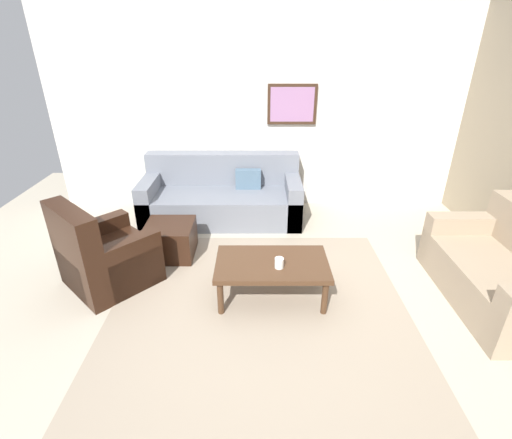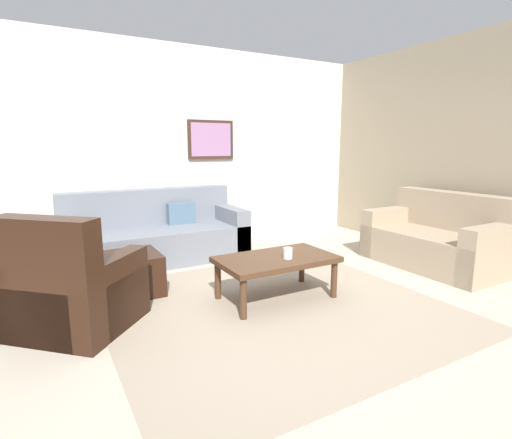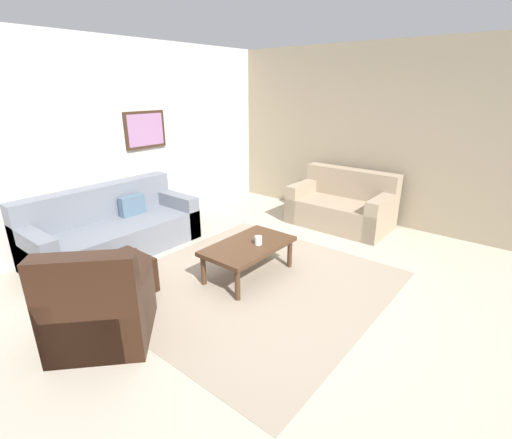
% 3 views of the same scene
% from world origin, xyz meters
% --- Properties ---
extents(ground_plane, '(8.00, 8.00, 0.00)m').
position_xyz_m(ground_plane, '(0.00, 0.00, 0.00)').
color(ground_plane, '#B2A893').
extents(rear_partition, '(6.00, 0.12, 2.80)m').
position_xyz_m(rear_partition, '(0.00, 2.60, 1.40)').
color(rear_partition, silver).
rests_on(rear_partition, ground_plane).
extents(area_rug, '(2.88, 2.76, 0.01)m').
position_xyz_m(area_rug, '(0.00, 0.00, 0.00)').
color(area_rug, gray).
rests_on(area_rug, ground_plane).
extents(couch_main, '(2.21, 0.94, 0.88)m').
position_xyz_m(couch_main, '(-0.51, 2.08, 0.29)').
color(couch_main, slate).
rests_on(couch_main, ground_plane).
extents(couch_loveseat, '(0.91, 1.56, 0.88)m').
position_xyz_m(couch_loveseat, '(2.44, 0.11, 0.30)').
color(couch_loveseat, gray).
rests_on(couch_loveseat, ground_plane).
extents(armchair_leather, '(1.13, 1.13, 0.95)m').
position_xyz_m(armchair_leather, '(-1.62, 0.38, 0.31)').
color(armchair_leather, black).
rests_on(armchair_leather, ground_plane).
extents(ottoman, '(0.56, 0.56, 0.40)m').
position_xyz_m(ottoman, '(-1.05, 0.98, 0.20)').
color(ottoman, black).
rests_on(ottoman, ground_plane).
extents(coffee_table, '(1.10, 0.64, 0.41)m').
position_xyz_m(coffee_table, '(0.13, 0.17, 0.36)').
color(coffee_table, '#472D1C').
rests_on(coffee_table, ground_plane).
extents(cup, '(0.09, 0.09, 0.10)m').
position_xyz_m(cup, '(0.19, 0.07, 0.46)').
color(cup, white).
rests_on(cup, coffee_table).
extents(framed_artwork, '(0.69, 0.04, 0.55)m').
position_xyz_m(framed_artwork, '(0.48, 2.51, 1.53)').
color(framed_artwork, '#382316').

